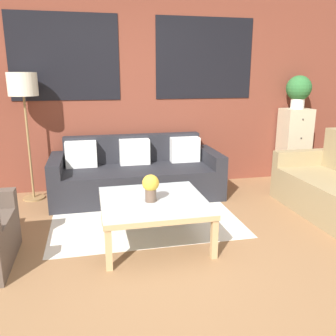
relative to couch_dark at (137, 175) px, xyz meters
name	(u,v)px	position (x,y,z in m)	size (l,w,h in m)	color
ground_plane	(181,269)	(0.11, -1.95, -0.28)	(16.00, 16.00, 0.00)	#8E6642
wall_back_brick	(138,88)	(0.11, 0.49, 1.12)	(8.40, 0.09, 2.80)	brown
rug	(144,217)	(-0.02, -0.77, -0.28)	(2.05, 1.58, 0.00)	silver
couch_dark	(137,175)	(0.00, 0.00, 0.00)	(2.19, 0.88, 0.78)	#232328
coffee_table	(153,205)	(-0.02, -1.38, 0.09)	(0.99, 0.99, 0.43)	silver
floor_lamp	(23,91)	(-1.34, 0.17, 1.11)	(0.36, 0.36, 1.61)	olive
drawer_cabinet	(294,145)	(2.44, 0.23, 0.26)	(0.41, 0.36, 1.09)	#C6B793
potted_plant	(299,90)	(2.44, 0.23, 1.08)	(0.36, 0.36, 0.48)	silver
flower_vase	(151,186)	(-0.05, -1.43, 0.29)	(0.16, 0.16, 0.26)	brown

